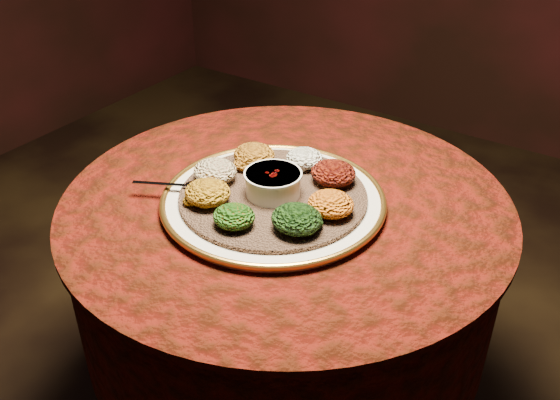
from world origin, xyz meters
The scene contains 13 objects.
table centered at (0.00, 0.00, 0.55)m, with size 0.96×0.96×0.73m.
platter centered at (-0.01, -0.04, 0.75)m, with size 0.47×0.47×0.02m.
injera centered at (-0.01, -0.04, 0.76)m, with size 0.39×0.39×0.01m, color brown.
stew_bowl centered at (-0.01, -0.04, 0.79)m, with size 0.12×0.12×0.05m.
spoon centered at (-0.17, -0.12, 0.77)m, with size 0.15×0.08×0.01m.
portion_ayib centered at (-0.01, 0.10, 0.78)m, with size 0.08×0.08×0.04m, color white.
portion_kitfo centered at (0.07, 0.07, 0.79)m, with size 0.10×0.09×0.05m, color black.
portion_tikil centered at (0.13, -0.03, 0.78)m, with size 0.09×0.09×0.04m, color #B4740F.
portion_gomen centered at (0.10, -0.12, 0.79)m, with size 0.10×0.09×0.05m, color black.
portion_mixveg centered at (-0.01, -0.17, 0.78)m, with size 0.08×0.08×0.04m, color #8D3209.
portion_kik centered at (-0.10, -0.14, 0.78)m, with size 0.09×0.09×0.05m, color #B2780F.
portion_timatim centered at (-0.14, -0.06, 0.78)m, with size 0.09×0.09×0.05m, color maroon.
portion_shiro centered at (-0.11, 0.05, 0.78)m, with size 0.09×0.09×0.04m, color #A35F13.
Camera 1 is at (0.61, -0.94, 1.44)m, focal length 40.00 mm.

